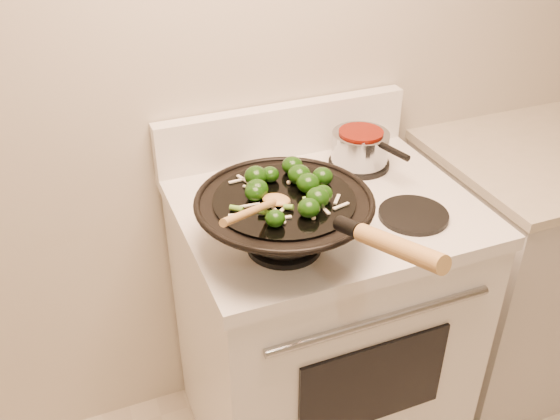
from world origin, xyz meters
name	(u,v)px	position (x,y,z in m)	size (l,w,h in m)	color
stove	(319,326)	(-0.29, 1.17, 0.47)	(0.78, 0.67, 1.08)	white
counter_unit	(528,264)	(0.54, 1.20, 0.46)	(0.75, 0.62, 0.91)	silver
wok	(286,220)	(-0.47, 1.01, 1.00)	(0.42, 0.69, 0.26)	black
stirfry	(291,186)	(-0.45, 1.04, 1.08)	(0.28, 0.25, 0.05)	#113508
wooden_spoon	(263,206)	(-0.55, 0.95, 1.10)	(0.23, 0.24, 0.12)	#AC7E43
saucepan	(360,147)	(-0.11, 1.32, 0.98)	(0.17, 0.26, 0.10)	#969A9E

